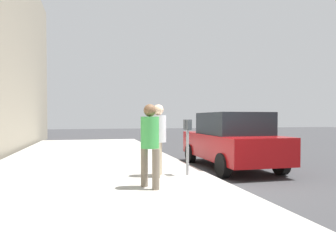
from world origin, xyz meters
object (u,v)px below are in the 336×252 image
parking_meter (188,135)px  pedestrian_bystander (150,139)px  parked_sedan_near (231,140)px  pedestrian_at_meter (158,134)px

parking_meter → pedestrian_bystander: pedestrian_bystander is taller
parked_sedan_near → pedestrian_bystander: bearing=130.1°
parking_meter → pedestrian_bystander: size_ratio=0.81×
parking_meter → pedestrian_at_meter: size_ratio=0.79×
pedestrian_at_meter → parked_sedan_near: bearing=46.1°
parking_meter → pedestrian_bystander: 1.65m
parking_meter → pedestrian_at_meter: (0.07, 0.74, 0.04)m
pedestrian_bystander → parking_meter: bearing=16.3°
parking_meter → pedestrian_at_meter: pedestrian_at_meter is taller
parking_meter → pedestrian_at_meter: 0.75m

